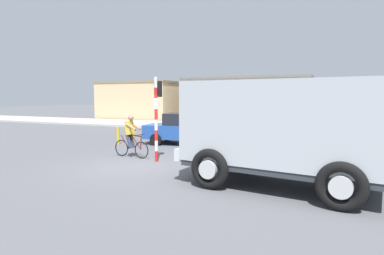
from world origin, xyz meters
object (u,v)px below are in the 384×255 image
car_red_near (185,128)px  bollard_far (133,133)px  traffic_light_pole (157,107)px  truck_foreground (283,126)px  car_white_mid (284,124)px  bollard_near (118,136)px  cyclist (131,136)px

car_red_near → bollard_far: car_red_near is taller
traffic_light_pole → bollard_far: traffic_light_pole is taller
truck_foreground → car_white_mid: bearing=96.7°
car_red_near → bollard_near: car_red_near is taller
car_red_near → bollard_far: 3.20m
bollard_near → bollard_far: size_ratio=1.00×
car_red_near → bollard_near: size_ratio=4.64×
cyclist → car_red_near: size_ratio=0.41×
bollard_near → car_white_mid: bearing=38.2°
bollard_near → bollard_far: (0.00, 1.40, 0.00)m
bollard_near → traffic_light_pole: bearing=-37.1°
cyclist → bollard_far: (-2.60, 4.14, -0.41)m
car_red_near → bollard_near: 3.48m
cyclist → car_white_mid: 9.99m
car_white_mid → bollard_far: (-7.55, -4.54, -0.37)m
truck_foreground → cyclist: truck_foreground is taller
car_red_near → cyclist: bearing=-98.1°
car_white_mid → truck_foreground: bearing=-83.3°
cyclist → car_white_mid: cyclist is taller
car_white_mid → bollard_far: size_ratio=4.58×
truck_foreground → car_red_near: (-5.63, 6.07, -0.85)m
cyclist → car_red_near: (0.58, 4.10, -0.05)m
cyclist → traffic_light_pole: size_ratio=0.54×
cyclist → car_red_near: 4.14m
car_red_near → truck_foreground: bearing=-47.2°
car_white_mid → cyclist: bearing=-119.7°
cyclist → car_white_mid: (4.95, 8.68, -0.05)m
truck_foreground → cyclist: (-6.21, 1.97, -0.80)m
truck_foreground → traffic_light_pole: traffic_light_pole is taller
cyclist → bollard_near: size_ratio=1.91×
bollard_near → bollard_far: 1.40m
cyclist → bollard_far: cyclist is taller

